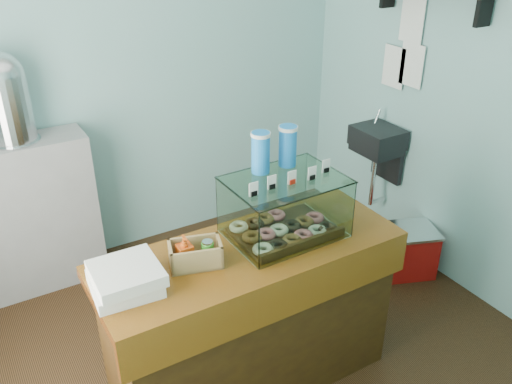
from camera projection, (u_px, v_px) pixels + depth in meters
ground at (231, 351)px, 3.36m from camera, size 3.50×3.50×0.00m
room_shell at (227, 80)px, 2.58m from camera, size 3.54×3.04×2.82m
counter at (251, 317)px, 2.95m from camera, size 1.60×0.60×0.90m
back_shelf at (21, 219)px, 3.69m from camera, size 1.00×0.32×1.10m
display_case at (282, 204)px, 2.82m from camera, size 0.59×0.44×0.54m
condiment_crate at (194, 254)px, 2.60m from camera, size 0.28×0.22×0.17m
pastry_boxes at (126, 278)px, 2.43m from camera, size 0.32×0.32×0.12m
coffee_urn at (5, 96)px, 3.34m from camera, size 0.31×0.31×0.57m
red_cooler at (405, 251)px, 4.00m from camera, size 0.50×0.44×0.36m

